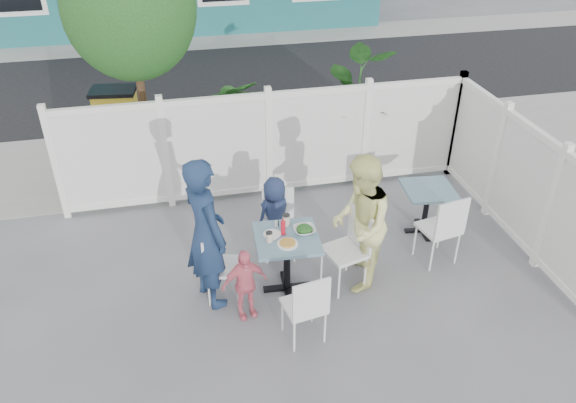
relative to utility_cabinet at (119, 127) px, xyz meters
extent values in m
plane|color=slate|center=(2.07, -4.00, -0.59)|extent=(80.00, 80.00, 0.00)
cube|color=gray|center=(2.07, -0.20, -0.58)|extent=(24.00, 2.60, 0.01)
cube|color=black|center=(2.07, 3.50, -0.59)|extent=(24.00, 5.00, 0.01)
cube|color=gray|center=(2.07, 6.60, -0.58)|extent=(24.00, 1.60, 0.01)
cube|color=white|center=(2.17, -1.60, 0.23)|extent=(5.80, 0.04, 1.40)
cube|color=white|center=(2.17, -1.60, 0.97)|extent=(5.86, 0.08, 0.08)
cube|color=white|center=(2.17, -1.60, -0.53)|extent=(5.86, 0.08, 0.12)
cube|color=white|center=(5.07, -3.40, 0.23)|extent=(0.04, 3.60, 1.40)
cube|color=white|center=(5.07, -3.40, 0.97)|extent=(0.08, 3.66, 0.08)
cube|color=white|center=(5.07, -3.40, -0.53)|extent=(0.08, 3.66, 0.12)
cylinder|color=#382316|center=(0.47, -0.70, 0.61)|extent=(0.12, 0.12, 2.40)
ellipsoid|color=#154617|center=(0.47, -0.70, 2.01)|extent=(1.80, 1.62, 1.98)
cube|color=gold|center=(0.00, 0.00, 0.00)|extent=(0.69, 0.53, 1.18)
imported|color=#154617|center=(1.78, -0.90, 0.20)|extent=(1.12, 1.12, 1.57)
imported|color=#154617|center=(3.63, -1.00, 0.31)|extent=(1.92, 2.03, 1.79)
cube|color=teal|center=(1.95, -3.78, 0.14)|extent=(0.75, 0.75, 0.04)
cylinder|color=black|center=(1.95, -3.78, -0.22)|extent=(0.08, 0.08, 0.69)
cube|color=black|center=(1.95, -3.78, -0.57)|extent=(0.56, 0.11, 0.04)
cube|color=black|center=(1.95, -3.78, -0.57)|extent=(0.11, 0.56, 0.04)
cube|color=teal|center=(4.01, -3.02, 0.07)|extent=(0.69, 0.69, 0.04)
cylinder|color=black|center=(4.01, -3.02, -0.26)|extent=(0.07, 0.07, 0.62)
cube|color=black|center=(4.01, -3.02, -0.57)|extent=(0.50, 0.12, 0.04)
cube|color=black|center=(4.01, -3.02, -0.57)|extent=(0.12, 0.50, 0.04)
cube|color=white|center=(1.24, -3.75, -0.16)|extent=(0.47, 0.49, 0.04)
cube|color=white|center=(1.07, -3.70, 0.08)|extent=(0.13, 0.40, 0.43)
cylinder|color=white|center=(1.44, -3.62, -0.37)|extent=(0.02, 0.02, 0.43)
cylinder|color=white|center=(1.36, -3.95, -0.37)|extent=(0.02, 0.02, 0.43)
cylinder|color=white|center=(1.13, -3.54, -0.37)|extent=(0.02, 0.02, 0.43)
cylinder|color=white|center=(1.04, -3.87, -0.37)|extent=(0.02, 0.02, 0.43)
cube|color=white|center=(2.62, -3.83, -0.11)|extent=(0.53, 0.54, 0.04)
cube|color=white|center=(2.81, -3.78, 0.15)|extent=(0.15, 0.44, 0.48)
cylinder|color=white|center=(2.50, -4.06, -0.35)|extent=(0.03, 0.03, 0.48)
cylinder|color=white|center=(2.39, -3.70, -0.35)|extent=(0.03, 0.03, 0.48)
cylinder|color=white|center=(2.84, -3.96, -0.35)|extent=(0.03, 0.03, 0.48)
cylinder|color=white|center=(2.74, -3.60, -0.35)|extent=(0.03, 0.03, 0.48)
cube|color=white|center=(2.01, -3.11, -0.16)|extent=(0.44, 0.42, 0.04)
cube|color=white|center=(2.03, -2.93, 0.07)|extent=(0.40, 0.08, 0.43)
cylinder|color=white|center=(2.16, -3.29, -0.38)|extent=(0.02, 0.02, 0.43)
cylinder|color=white|center=(1.82, -3.25, -0.38)|extent=(0.02, 0.02, 0.43)
cylinder|color=white|center=(2.19, -2.97, -0.38)|extent=(0.02, 0.02, 0.43)
cylinder|color=white|center=(1.86, -2.93, -0.38)|extent=(0.02, 0.02, 0.43)
cube|color=white|center=(1.96, -4.55, -0.16)|extent=(0.46, 0.44, 0.04)
cube|color=white|center=(1.99, -4.73, 0.08)|extent=(0.40, 0.09, 0.43)
cylinder|color=white|center=(1.76, -4.42, -0.37)|extent=(0.02, 0.02, 0.43)
cylinder|color=white|center=(2.10, -4.37, -0.37)|extent=(0.02, 0.02, 0.43)
cylinder|color=white|center=(1.82, -4.74, -0.37)|extent=(0.02, 0.02, 0.43)
cylinder|color=white|center=(2.16, -4.69, -0.37)|extent=(0.02, 0.02, 0.43)
cube|color=white|center=(3.89, -3.62, -0.12)|extent=(0.51, 0.49, 0.04)
cube|color=white|center=(3.93, -3.81, 0.14)|extent=(0.44, 0.11, 0.47)
cylinder|color=white|center=(3.67, -3.48, -0.35)|extent=(0.03, 0.03, 0.47)
cylinder|color=white|center=(4.04, -3.41, -0.35)|extent=(0.03, 0.03, 0.47)
cylinder|color=white|center=(3.74, -3.83, -0.35)|extent=(0.03, 0.03, 0.47)
cylinder|color=white|center=(4.11, -3.76, -0.35)|extent=(0.03, 0.03, 0.47)
imported|color=#1A2D4E|center=(1.07, -3.73, 0.31)|extent=(0.65, 0.77, 1.80)
imported|color=#F0F247|center=(2.79, -3.82, 0.24)|extent=(0.84, 0.95, 1.66)
imported|color=#1E2A4C|center=(1.98, -2.97, -0.07)|extent=(0.60, 0.50, 1.04)
imported|color=#E76D82|center=(1.42, -4.10, -0.15)|extent=(0.54, 0.31, 0.87)
cylinder|color=white|center=(1.93, -3.91, 0.17)|extent=(0.23, 0.23, 0.01)
cylinder|color=white|center=(1.80, -3.70, 0.17)|extent=(0.20, 0.20, 0.01)
imported|color=white|center=(2.17, -3.73, 0.19)|extent=(0.24, 0.24, 0.06)
cylinder|color=beige|center=(1.75, -3.81, 0.22)|extent=(0.07, 0.07, 0.11)
cylinder|color=beige|center=(2.00, -3.54, 0.22)|extent=(0.08, 0.08, 0.13)
cylinder|color=red|center=(1.93, -3.72, 0.25)|extent=(0.05, 0.05, 0.17)
cylinder|color=white|center=(1.88, -3.55, 0.20)|extent=(0.03, 0.03, 0.08)
cylinder|color=black|center=(1.90, -3.53, 0.19)|extent=(0.03, 0.03, 0.06)
camera|label=1|loc=(0.87, -8.72, 3.81)|focal=35.00mm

